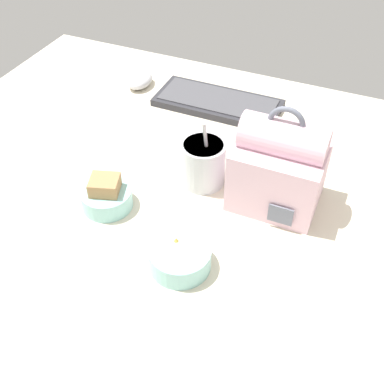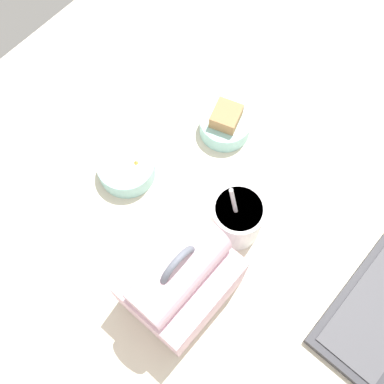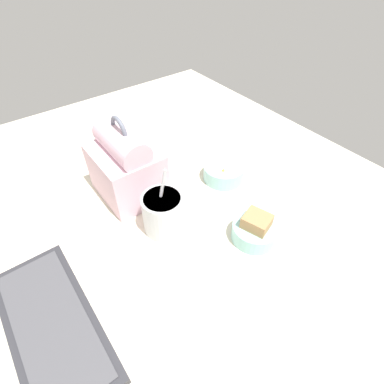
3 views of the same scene
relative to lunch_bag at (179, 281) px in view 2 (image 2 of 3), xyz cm
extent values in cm
cube|color=beige|center=(-13.19, -7.44, -9.52)|extent=(140.00, 110.00, 2.00)
cube|color=beige|center=(0.00, 0.01, -1.94)|extent=(16.80, 14.02, 13.18)
cylinder|color=beige|center=(0.00, 0.01, 6.64)|extent=(15.96, 7.25, 7.25)
cube|color=slate|center=(2.94, -7.10, -4.90)|extent=(4.70, 0.30, 3.95)
torus|color=slate|center=(0.00, 0.01, 9.90)|extent=(6.88, 1.00, 6.88)
cylinder|color=silver|center=(-15.44, -0.39, -3.76)|extent=(9.16, 9.16, 9.52)
cylinder|color=gold|center=(-15.44, -0.39, 0.69)|extent=(8.06, 8.06, 0.60)
cylinder|color=silver|center=(-14.75, -0.85, 2.02)|extent=(0.70, 3.33, 10.79)
cylinder|color=#93D1CC|center=(-29.99, -14.75, -6.56)|extent=(10.06, 10.06, 3.93)
cube|color=#A87F51|center=(-29.99, -14.75, -4.39)|extent=(6.82, 6.49, 5.51)
cylinder|color=#93D1CC|center=(-10.48, -22.89, -6.42)|extent=(10.86, 10.86, 4.22)
ellipsoid|color=white|center=(-8.85, -23.71, -5.31)|extent=(2.95, 2.95, 3.48)
cone|color=#EFBC47|center=(-11.83, -21.37, -5.26)|extent=(4.91, 4.91, 3.58)
sphere|color=black|center=(-10.13, -26.19, -6.40)|extent=(1.30, 1.30, 1.30)
sphere|color=black|center=(-9.67, -25.56, -6.40)|extent=(1.30, 1.30, 1.30)
sphere|color=black|center=(-9.61, -24.78, -6.40)|extent=(1.30, 1.30, 1.30)
camera|label=1|loc=(12.62, -71.21, 58.35)|focal=45.00mm
camera|label=2|loc=(11.17, 12.32, 75.71)|focal=45.00mm
camera|label=3|loc=(-55.19, 21.68, 45.28)|focal=28.00mm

